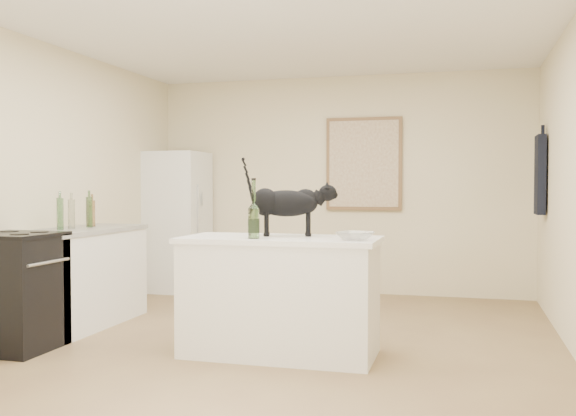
{
  "coord_description": "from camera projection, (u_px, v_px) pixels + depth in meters",
  "views": [
    {
      "loc": [
        1.43,
        -4.86,
        1.29
      ],
      "look_at": [
        0.15,
        -0.15,
        1.12
      ],
      "focal_mm": 39.98,
      "sensor_mm": 36.0,
      "label": 1
    }
  ],
  "objects": [
    {
      "name": "floor",
      "position": [
        275.0,
        347.0,
        5.11
      ],
      "size": [
        5.5,
        5.5,
        0.0
      ],
      "primitive_type": "plane",
      "color": "#91774D",
      "rests_on": "ground"
    },
    {
      "name": "ceiling",
      "position": [
        275.0,
        19.0,
        5.02
      ],
      "size": [
        5.5,
        5.5,
        0.0
      ],
      "primitive_type": "plane",
      "rotation": [
        3.14,
        0.0,
        0.0
      ],
      "color": "white",
      "rests_on": "ground"
    },
    {
      "name": "wall_back",
      "position": [
        339.0,
        185.0,
        7.72
      ],
      "size": [
        4.5,
        0.0,
        4.5
      ],
      "primitive_type": "plane",
      "rotation": [
        1.57,
        0.0,
        0.0
      ],
      "color": "beige",
      "rests_on": "ground"
    },
    {
      "name": "wall_front",
      "position": [
        68.0,
        183.0,
        2.41
      ],
      "size": [
        4.5,
        0.0,
        4.5
      ],
      "primitive_type": "plane",
      "rotation": [
        -1.57,
        0.0,
        0.0
      ],
      "color": "beige",
      "rests_on": "ground"
    },
    {
      "name": "wall_left",
      "position": [
        31.0,
        185.0,
        5.66
      ],
      "size": [
        0.0,
        5.5,
        5.5
      ],
      "primitive_type": "plane",
      "rotation": [
        1.57,
        0.0,
        1.57
      ],
      "color": "beige",
      "rests_on": "ground"
    },
    {
      "name": "island_base",
      "position": [
        280.0,
        299.0,
        4.88
      ],
      "size": [
        1.44,
        0.67,
        0.86
      ],
      "primitive_type": "cube",
      "color": "white",
      "rests_on": "floor"
    },
    {
      "name": "island_top",
      "position": [
        280.0,
        240.0,
        4.86
      ],
      "size": [
        1.5,
        0.7,
        0.04
      ],
      "primitive_type": "cube",
      "color": "white",
      "rests_on": "island_base"
    },
    {
      "name": "left_cabinets",
      "position": [
        81.0,
        279.0,
        5.9
      ],
      "size": [
        0.6,
        1.4,
        0.86
      ],
      "primitive_type": "cube",
      "color": "white",
      "rests_on": "floor"
    },
    {
      "name": "left_countertop",
      "position": [
        80.0,
        230.0,
        5.88
      ],
      "size": [
        0.62,
        1.44,
        0.04
      ],
      "primitive_type": "cube",
      "color": "gray",
      "rests_on": "left_cabinets"
    },
    {
      "name": "stove",
      "position": [
        15.0,
        293.0,
        5.03
      ],
      "size": [
        0.6,
        0.6,
        0.9
      ],
      "primitive_type": "cube",
      "color": "black",
      "rests_on": "floor"
    },
    {
      "name": "fridge",
      "position": [
        177.0,
        222.0,
        7.86
      ],
      "size": [
        0.68,
        0.68,
        1.7
      ],
      "primitive_type": "cube",
      "color": "white",
      "rests_on": "floor"
    },
    {
      "name": "artwork_frame",
      "position": [
        364.0,
        164.0,
        7.6
      ],
      "size": [
        0.9,
        0.03,
        1.1
      ],
      "primitive_type": "cube",
      "color": "brown",
      "rests_on": "wall_back"
    },
    {
      "name": "artwork_canvas",
      "position": [
        363.0,
        164.0,
        7.58
      ],
      "size": [
        0.82,
        0.0,
        1.02
      ],
      "primitive_type": "cube",
      "color": "beige",
      "rests_on": "wall_back"
    },
    {
      "name": "hanging_garment",
      "position": [
        540.0,
        175.0,
        6.46
      ],
      "size": [
        0.08,
        0.34,
        0.8
      ],
      "primitive_type": "cube",
      "color": "black",
      "rests_on": "wall_right"
    },
    {
      "name": "black_cat",
      "position": [
        286.0,
        207.0,
        4.96
      ],
      "size": [
        0.68,
        0.36,
        0.45
      ],
      "primitive_type": null,
      "rotation": [
        0.0,
        0.0,
        0.27
      ],
      "color": "black",
      "rests_on": "island_top"
    },
    {
      "name": "wine_bottle",
      "position": [
        254.0,
        212.0,
        4.73
      ],
      "size": [
        0.1,
        0.1,
        0.39
      ],
      "primitive_type": "cylinder",
      "rotation": [
        0.0,
        0.0,
        0.21
      ],
      "color": "#325C25",
      "rests_on": "island_top"
    },
    {
      "name": "glass_bowl",
      "position": [
        355.0,
        236.0,
        4.56
      ],
      "size": [
        0.32,
        0.32,
        0.06
      ],
      "primitive_type": "imported",
      "rotation": [
        0.0,
        0.0,
        -0.28
      ],
      "color": "white",
      "rests_on": "island_top"
    },
    {
      "name": "fridge_paper",
      "position": [
        203.0,
        199.0,
        7.76
      ],
      "size": [
        0.05,
        0.12,
        0.16
      ],
      "primitive_type": "cube",
      "rotation": [
        0.0,
        0.0,
        0.39
      ],
      "color": "white",
      "rests_on": "fridge"
    },
    {
      "name": "counter_bottle_cluster",
      "position": [
        78.0,
        213.0,
        5.88
      ],
      "size": [
        0.12,
        0.54,
        0.28
      ],
      "color": "#1A4316",
      "rests_on": "left_countertop"
    }
  ]
}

